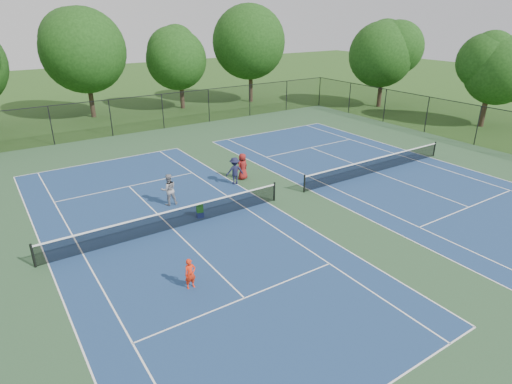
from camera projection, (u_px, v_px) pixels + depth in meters
ground at (289, 196)px, 23.86m from camera, size 140.00×140.00×0.00m
court_pad at (289, 196)px, 23.86m from camera, size 36.00×36.00×0.01m
tennis_court_left at (173, 227)px, 20.26m from camera, size 12.00×23.83×1.07m
tennis_court_right at (376, 171)px, 27.39m from camera, size 12.00×23.83×1.07m
perimeter_fence at (290, 169)px, 23.24m from camera, size 36.08×36.08×3.02m
tree_back_b at (83, 46)px, 39.18m from camera, size 7.60×7.60×10.03m
tree_back_c at (179, 54)px, 43.44m from camera, size 6.00×6.00×8.40m
tree_back_d at (251, 38)px, 46.23m from camera, size 7.80×7.80×10.37m
tree_side_e at (385, 50)px, 44.05m from camera, size 6.60×6.60×8.87m
tree_side_f at (493, 66)px, 36.35m from camera, size 5.80×5.80×8.12m
child_player at (190, 274)px, 15.76m from camera, size 0.44×0.29×1.21m
instructor at (169, 190)px, 22.51m from camera, size 0.93×0.77×1.73m
bystander_b at (235, 171)px, 25.28m from camera, size 1.18×0.86×1.65m
bystander_c at (243, 166)px, 26.01m from camera, size 0.89×0.68×1.64m
ball_crate at (200, 215)px, 21.39m from camera, size 0.39×0.33×0.30m
ball_hopper at (200, 208)px, 21.25m from camera, size 0.39×0.35×0.42m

